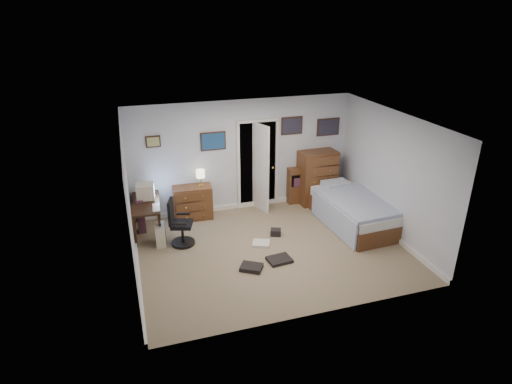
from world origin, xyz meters
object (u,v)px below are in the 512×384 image
tall_dresser (317,177)px  bed (353,211)px  office_chair (179,227)px  computer_desk (142,210)px  low_dresser (193,202)px

tall_dresser → bed: tall_dresser is taller
office_chair → bed: 3.63m
computer_desk → low_dresser: (1.08, 0.39, -0.16)m
low_dresser → tall_dresser: (2.93, -0.02, 0.26)m
computer_desk → low_dresser: size_ratio=1.47×
low_dresser → tall_dresser: size_ratio=0.66×
office_chair → low_dresser: bearing=84.9°
computer_desk → bed: same height
tall_dresser → bed: bearing=-82.9°
office_chair → low_dresser: office_chair is taller
low_dresser → bed: size_ratio=0.39×
low_dresser → office_chair: bearing=-108.5°
office_chair → tall_dresser: bearing=34.5°
computer_desk → tall_dresser: (4.02, 0.36, 0.10)m
low_dresser → tall_dresser: bearing=3.5°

